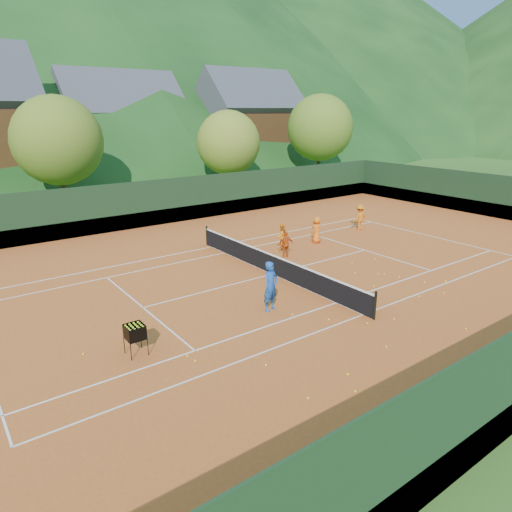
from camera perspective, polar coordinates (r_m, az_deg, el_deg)
ground at (r=21.31m, az=2.08°, el=-2.32°), size 400.00×400.00×0.00m
clay_court at (r=21.31m, az=2.08°, el=-2.29°), size 40.00×24.00×0.02m
coach at (r=17.24m, az=1.85°, el=-3.79°), size 0.80×0.64×1.94m
student_a at (r=24.92m, az=3.20°, el=2.43°), size 0.76×0.63×1.42m
student_b at (r=23.57m, az=3.77°, el=1.45°), size 0.87×0.63×1.37m
student_c at (r=26.31m, az=7.59°, el=3.25°), size 0.87×0.71×1.53m
student_d at (r=29.73m, az=12.84°, el=4.76°), size 1.08×0.65×1.63m
tennis_ball_0 at (r=13.18m, az=12.29°, el=-16.20°), size 0.07×0.07×0.07m
tennis_ball_1 at (r=14.35m, az=-7.61°, el=-12.85°), size 0.07×0.07×0.07m
tennis_ball_2 at (r=15.55m, az=15.97°, el=-10.86°), size 0.07×0.07×0.07m
tennis_ball_3 at (r=12.72m, az=6.52°, el=-17.24°), size 0.07×0.07×0.07m
tennis_ball_4 at (r=15.80m, az=-15.17°, el=-10.32°), size 0.07×0.07×0.07m
tennis_ball_5 at (r=17.21m, az=4.58°, el=-7.27°), size 0.07×0.07×0.07m
tennis_ball_6 at (r=16.95m, az=9.07°, el=-7.87°), size 0.07×0.07×0.07m
tennis_ball_7 at (r=21.55m, az=20.32°, el=-3.08°), size 0.07×0.07×0.07m
tennis_ball_8 at (r=20.60m, az=22.39°, el=-4.29°), size 0.07×0.07×0.07m
tennis_ball_9 at (r=24.09m, az=14.65°, el=-0.36°), size 0.07×0.07×0.07m
tennis_ball_10 at (r=15.57m, az=-20.77°, el=-11.35°), size 0.07×0.07×0.07m
tennis_ball_11 at (r=21.94m, az=15.04°, el=-2.19°), size 0.07×0.07×0.07m
tennis_ball_12 at (r=23.19m, az=11.92°, el=-0.87°), size 0.07×0.07×0.07m
tennis_ball_13 at (r=13.85m, az=11.39°, el=-14.30°), size 0.07×0.07×0.07m
tennis_ball_14 at (r=14.03m, az=1.25°, el=-13.46°), size 0.07×0.07×0.07m
tennis_ball_15 at (r=18.80m, az=13.79°, el=-5.52°), size 0.07×0.07×0.07m
tennis_ball_16 at (r=21.81m, az=12.28°, el=-2.11°), size 0.07×0.07×0.07m
tennis_ball_17 at (r=21.84m, az=17.48°, el=-2.51°), size 0.07×0.07×0.07m
tennis_ball_18 at (r=16.95m, az=13.75°, el=-8.17°), size 0.07×0.07×0.07m
tennis_ball_19 at (r=19.88m, az=19.70°, el=-4.77°), size 0.07×0.07×0.07m
tennis_ball_20 at (r=20.43m, az=14.51°, el=-3.65°), size 0.07×0.07×0.07m
tennis_ball_21 at (r=17.53m, az=16.86°, el=-7.55°), size 0.07×0.07×0.07m
tennis_ball_22 at (r=22.04m, az=15.72°, el=-2.16°), size 0.07×0.07×0.07m
tennis_ball_23 at (r=17.68m, az=24.73°, el=-8.26°), size 0.07×0.07×0.07m
tennis_ball_24 at (r=14.64m, az=-8.57°, el=-12.24°), size 0.07×0.07×0.07m
tennis_ball_25 at (r=22.01m, az=22.60°, el=-2.93°), size 0.07×0.07×0.07m
court_lines at (r=21.31m, az=2.08°, el=-2.26°), size 23.83×11.03×0.00m
tennis_net at (r=21.14m, az=2.09°, el=-0.99°), size 0.10×12.07×1.10m
perimeter_fence at (r=20.91m, az=2.12°, el=0.95°), size 40.40×24.24×3.00m
ball_hopper at (r=14.78m, az=-14.90°, el=-9.23°), size 0.57×0.57×1.00m
chalet_mid at (r=53.03m, az=-16.45°, el=14.61°), size 12.65×8.82×11.45m
chalet_right at (r=56.06m, az=-0.93°, el=15.72°), size 11.50×8.82×11.91m
tree_b at (r=36.71m, az=-23.57°, el=13.06°), size 6.40×6.40×8.40m
tree_c at (r=41.39m, az=-3.46°, el=13.94°), size 5.60×5.60×7.35m
tree_d at (r=49.62m, az=8.00°, el=15.58°), size 6.80×6.80×8.93m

